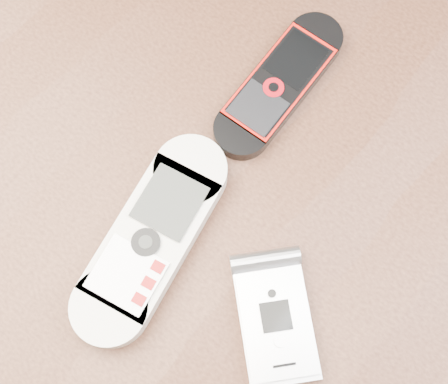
{
  "coord_description": "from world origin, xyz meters",
  "views": [
    {
      "loc": [
        0.1,
        -0.11,
        1.21
      ],
      "look_at": [
        0.01,
        0.0,
        0.76
      ],
      "focal_mm": 50.0,
      "sensor_mm": 36.0,
      "label": 1
    }
  ],
  "objects_px": {
    "table": "(220,226)",
    "nokia_white": "(152,238)",
    "nokia_black_red": "(279,84)",
    "motorola_razr": "(276,321)"
  },
  "relations": [
    {
      "from": "table",
      "to": "nokia_white",
      "type": "distance_m",
      "value": 0.13
    },
    {
      "from": "nokia_black_red",
      "to": "table",
      "type": "bearing_deg",
      "value": -81.77
    },
    {
      "from": "table",
      "to": "nokia_black_red",
      "type": "relative_size",
      "value": 8.13
    },
    {
      "from": "motorola_razr",
      "to": "table",
      "type": "bearing_deg",
      "value": 103.77
    },
    {
      "from": "nokia_white",
      "to": "motorola_razr",
      "type": "xyz_separation_m",
      "value": [
        0.11,
        0.01,
        -0.0
      ]
    },
    {
      "from": "nokia_white",
      "to": "table",
      "type": "bearing_deg",
      "value": 66.28
    },
    {
      "from": "nokia_white",
      "to": "motorola_razr",
      "type": "relative_size",
      "value": 1.75
    },
    {
      "from": "nokia_white",
      "to": "nokia_black_red",
      "type": "height_order",
      "value": "nokia_white"
    },
    {
      "from": "nokia_white",
      "to": "nokia_black_red",
      "type": "distance_m",
      "value": 0.16
    },
    {
      "from": "motorola_razr",
      "to": "nokia_black_red",
      "type": "bearing_deg",
      "value": 79.07
    }
  ]
}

